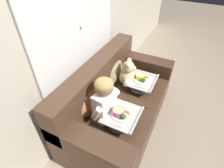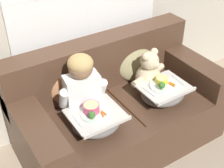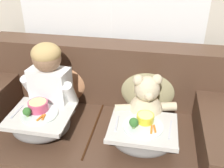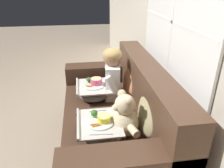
% 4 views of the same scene
% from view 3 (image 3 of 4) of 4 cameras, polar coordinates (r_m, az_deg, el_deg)
% --- Properties ---
extents(couch, '(1.74, 0.90, 0.92)m').
position_cam_3_polar(couch, '(1.94, -2.98, -10.36)').
color(couch, '#4C3323').
rests_on(couch, ground_plane).
extents(throw_pillow_behind_child, '(0.41, 0.20, 0.43)m').
position_cam_3_polar(throw_pillow_behind_child, '(2.01, -11.02, 1.45)').
color(throw_pillow_behind_child, '#B2754C').
rests_on(throw_pillow_behind_child, couch).
extents(throw_pillow_behind_teddy, '(0.41, 0.20, 0.43)m').
position_cam_3_polar(throw_pillow_behind_teddy, '(1.88, 7.87, -0.25)').
color(throw_pillow_behind_teddy, tan).
rests_on(throw_pillow_behind_teddy, couch).
extents(child_figure, '(0.39, 0.21, 0.54)m').
position_cam_3_polar(child_figure, '(1.80, -13.51, 1.31)').
color(child_figure, white).
rests_on(child_figure, couch).
extents(teddy_bear, '(0.41, 0.29, 0.38)m').
position_cam_3_polar(teddy_bear, '(1.73, 7.39, -4.56)').
color(teddy_bear, beige).
rests_on(teddy_bear, couch).
extents(lap_tray_child, '(0.39, 0.36, 0.21)m').
position_cam_3_polar(lap_tray_child, '(1.76, -15.26, -8.01)').
color(lap_tray_child, slate).
rests_on(lap_tray_child, child_figure).
extents(lap_tray_teddy, '(0.40, 0.35, 0.22)m').
position_cam_3_polar(lap_tray_teddy, '(1.62, 6.63, -10.94)').
color(lap_tray_teddy, slate).
rests_on(lap_tray_teddy, teddy_bear).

